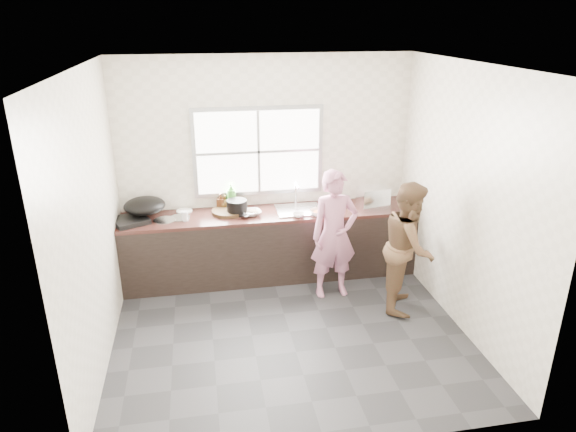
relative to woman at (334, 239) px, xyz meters
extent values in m
cube|color=#2B2B2E|center=(-0.65, -0.71, -0.72)|extent=(3.60, 3.20, 0.01)
cube|color=silver|center=(-0.65, -0.71, 1.99)|extent=(3.60, 3.20, 0.01)
cube|color=silver|center=(-0.65, 0.90, 0.64)|extent=(3.60, 0.01, 2.70)
cube|color=beige|center=(-2.45, -0.71, 0.64)|extent=(0.01, 3.20, 2.70)
cube|color=silver|center=(1.16, -0.71, 0.64)|extent=(0.01, 3.20, 2.70)
cube|color=silver|center=(-0.65, -2.31, 0.64)|extent=(3.60, 0.01, 2.70)
cube|color=black|center=(-0.65, 0.58, -0.30)|extent=(3.60, 0.62, 0.82)
cube|color=#321914|center=(-0.65, 0.58, 0.13)|extent=(3.60, 0.64, 0.04)
cube|color=silver|center=(-0.30, 0.58, 0.15)|extent=(0.55, 0.45, 0.02)
cylinder|color=silver|center=(-0.30, 0.78, 0.30)|extent=(0.02, 0.02, 0.30)
cube|color=#9EA0A5|center=(-0.75, 0.88, 0.84)|extent=(1.60, 0.05, 1.10)
cube|color=white|center=(-0.75, 0.86, 0.84)|extent=(1.50, 0.01, 1.00)
imported|color=#BF7291|center=(0.00, 0.00, 0.00)|extent=(0.54, 0.38, 1.42)
imported|color=brown|center=(0.74, -0.41, 0.03)|extent=(0.80, 0.88, 1.47)
cylinder|color=#322313|center=(-1.16, 0.65, 0.17)|extent=(0.54, 0.54, 0.04)
cube|color=#A4A5AA|center=(-0.94, 0.46, 0.19)|extent=(0.19, 0.18, 0.01)
imported|color=silver|center=(-0.89, 0.54, 0.18)|extent=(0.26, 0.26, 0.06)
imported|color=white|center=(-0.09, 0.37, 0.18)|extent=(0.20, 0.20, 0.06)
imported|color=white|center=(-0.34, 0.37, 0.18)|extent=(0.20, 0.20, 0.06)
cylinder|color=black|center=(-1.06, 0.60, 0.24)|extent=(0.32, 0.32, 0.18)
cylinder|color=white|center=(-1.69, 0.79, 0.16)|extent=(0.22, 0.22, 0.02)
imported|color=green|center=(-1.11, 0.81, 0.32)|extent=(0.15, 0.15, 0.33)
imported|color=#412210|center=(-1.24, 0.81, 0.24)|extent=(0.10, 0.10, 0.18)
imported|color=#4C3413|center=(-1.19, 0.81, 0.23)|extent=(0.15, 0.15, 0.16)
cylinder|color=silver|center=(-1.68, 0.50, 0.21)|extent=(0.09, 0.09, 0.11)
cube|color=black|center=(-2.30, 0.53, 0.18)|extent=(0.49, 0.49, 0.06)
ellipsoid|color=black|center=(-2.14, 0.67, 0.30)|extent=(0.63, 0.63, 0.18)
cube|color=silver|center=(0.62, 0.51, 0.28)|extent=(0.38, 0.29, 0.27)
cylinder|color=#A7A8AE|center=(-1.74, 0.58, 0.16)|extent=(0.29, 0.29, 0.01)
cylinder|color=silver|center=(-1.91, 0.53, 0.16)|extent=(0.31, 0.31, 0.01)
camera|label=1|loc=(-1.48, -5.21, 2.39)|focal=32.00mm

